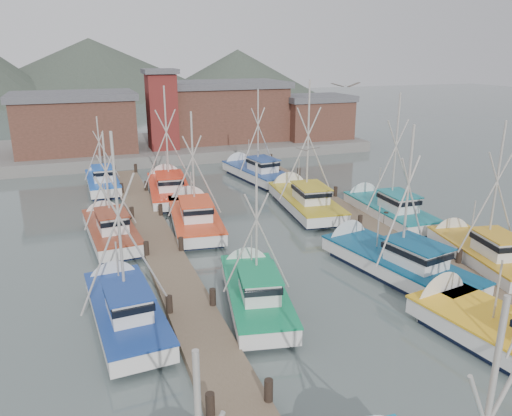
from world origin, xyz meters
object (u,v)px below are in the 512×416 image
object	(u,v)px
boat_8	(194,216)
boat_12	(169,188)
lookout_tower	(162,109)
boat_4	(254,290)

from	to	relation	value
boat_8	boat_12	bearing A→B (deg)	98.86
lookout_tower	boat_4	world-z (taller)	lookout_tower
boat_4	boat_8	xyz separation A→B (m)	(-0.12, 11.96, 0.00)
lookout_tower	boat_12	distance (m)	15.92
boat_4	lookout_tower	bearing A→B (deg)	98.00
boat_4	boat_8	world-z (taller)	boat_8
lookout_tower	boat_4	bearing A→B (deg)	-93.14
lookout_tower	boat_12	bearing A→B (deg)	-98.75
boat_12	lookout_tower	bearing A→B (deg)	87.31
boat_4	boat_8	distance (m)	11.96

